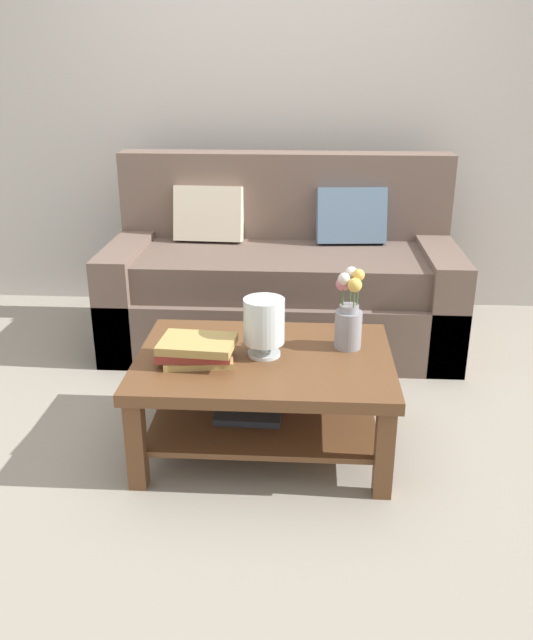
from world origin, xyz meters
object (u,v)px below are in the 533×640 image
(flower_pitcher, at_px, (349,315))
(coffee_table, at_px, (264,381))
(book_stack_main, at_px, (197,350))
(glass_hurricane_vase, at_px, (264,323))
(couch, at_px, (282,280))

(flower_pitcher, bearing_deg, coffee_table, -162.22)
(coffee_table, xyz_separation_m, book_stack_main, (-0.27, -0.07, 0.16))
(coffee_table, height_order, glass_hurricane_vase, glass_hurricane_vase)
(couch, relative_size, glass_hurricane_vase, 7.99)
(couch, distance_m, glass_hurricane_vase, 1.22)
(couch, bearing_deg, coffee_table, -91.35)
(couch, height_order, coffee_table, couch)
(glass_hurricane_vase, xyz_separation_m, flower_pitcher, (0.35, 0.10, 0.00))
(glass_hurricane_vase, distance_m, flower_pitcher, 0.36)
(couch, bearing_deg, book_stack_main, -103.06)
(coffee_table, bearing_deg, book_stack_main, -165.46)
(couch, distance_m, book_stack_main, 1.31)
(couch, height_order, book_stack_main, couch)
(flower_pitcher, bearing_deg, book_stack_main, -163.61)
(coffee_table, xyz_separation_m, glass_hurricane_vase, (0.00, 0.01, 0.26))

